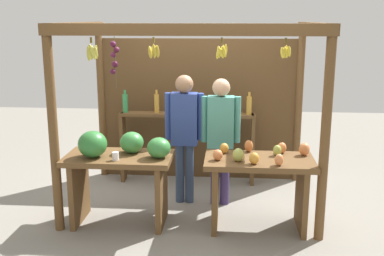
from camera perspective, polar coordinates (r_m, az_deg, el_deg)
name	(u,v)px	position (r m, az deg, el deg)	size (l,w,h in m)	color
ground_plane	(193,201)	(6.01, 0.15, -8.93)	(12.00, 12.00, 0.00)	gray
market_stall	(195,94)	(6.05, 0.43, 4.18)	(2.93, 1.98, 2.23)	brown
fruit_counter_left	(120,164)	(5.23, -8.89, -4.39)	(1.21, 0.64, 1.09)	brown
fruit_counter_right	(259,177)	(5.15, 8.20, -5.94)	(1.18, 0.65, 0.94)	brown
bottle_shelf_unit	(187,128)	(6.45, -0.63, -0.04)	(1.88, 0.22, 1.35)	brown
vendor_man	(184,127)	(5.70, -0.93, 0.06)	(0.48, 0.22, 1.62)	#354769
vendor_woman	(221,131)	(5.65, 3.53, -0.33)	(0.48, 0.21, 1.58)	#3C2E61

